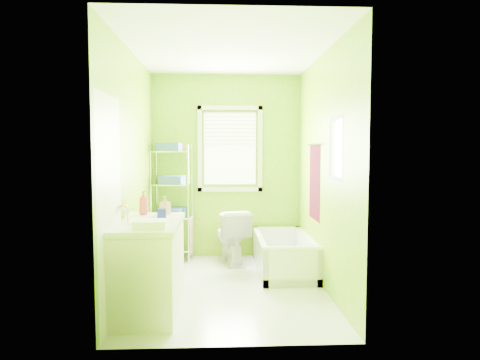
{
  "coord_description": "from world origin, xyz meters",
  "views": [
    {
      "loc": [
        -0.09,
        -4.68,
        1.53
      ],
      "look_at": [
        0.14,
        0.25,
        1.19
      ],
      "focal_mm": 32.0,
      "sensor_mm": 36.0,
      "label": 1
    }
  ],
  "objects_px": {
    "bathtub": "(284,259)",
    "toilet": "(231,236)",
    "wire_shelf_unit": "(173,189)",
    "vanity": "(149,263)"
  },
  "relations": [
    {
      "from": "bathtub",
      "to": "vanity",
      "type": "distance_m",
      "value": 1.98
    },
    {
      "from": "vanity",
      "to": "wire_shelf_unit",
      "type": "bearing_deg",
      "value": 89.3
    },
    {
      "from": "bathtub",
      "to": "toilet",
      "type": "relative_size",
      "value": 1.95
    },
    {
      "from": "bathtub",
      "to": "wire_shelf_unit",
      "type": "bearing_deg",
      "value": 156.13
    },
    {
      "from": "toilet",
      "to": "wire_shelf_unit",
      "type": "relative_size",
      "value": 0.45
    },
    {
      "from": "vanity",
      "to": "wire_shelf_unit",
      "type": "relative_size",
      "value": 0.7
    },
    {
      "from": "toilet",
      "to": "wire_shelf_unit",
      "type": "distance_m",
      "value": 1.04
    },
    {
      "from": "bathtub",
      "to": "toilet",
      "type": "distance_m",
      "value": 0.81
    },
    {
      "from": "vanity",
      "to": "wire_shelf_unit",
      "type": "distance_m",
      "value": 1.99
    },
    {
      "from": "toilet",
      "to": "wire_shelf_unit",
      "type": "height_order",
      "value": "wire_shelf_unit"
    }
  ]
}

